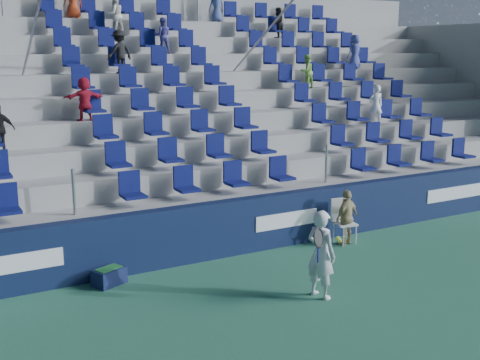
# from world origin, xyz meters

# --- Properties ---
(ground) EXTENTS (70.00, 70.00, 0.00)m
(ground) POSITION_xyz_m (0.00, 0.00, 0.00)
(ground) COLOR #2E6C50
(ground) RESTS_ON ground
(sponsor_wall) EXTENTS (24.00, 0.32, 1.20)m
(sponsor_wall) POSITION_xyz_m (0.00, 3.15, 0.60)
(sponsor_wall) COLOR #111C3E
(sponsor_wall) RESTS_ON ground
(grandstand) EXTENTS (24.00, 8.17, 6.63)m
(grandstand) POSITION_xyz_m (-0.01, 8.24, 2.14)
(grandstand) COLOR #9D9D98
(grandstand) RESTS_ON ground
(tennis_player) EXTENTS (0.69, 0.67, 1.59)m
(tennis_player) POSITION_xyz_m (0.48, 0.37, 0.80)
(tennis_player) COLOR silver
(tennis_player) RESTS_ON ground
(line_judge_chair) EXTENTS (0.52, 0.54, 1.02)m
(line_judge_chair) POSITION_xyz_m (2.78, 2.66, 0.58)
(line_judge_chair) COLOR white
(line_judge_chair) RESTS_ON ground
(line_judge) EXTENTS (0.80, 0.50, 1.26)m
(line_judge) POSITION_xyz_m (2.78, 2.50, 0.63)
(line_judge) COLOR tan
(line_judge) RESTS_ON ground
(ball_bin) EXTENTS (0.68, 0.57, 0.33)m
(ball_bin) POSITION_xyz_m (-2.64, 2.75, 0.18)
(ball_bin) COLOR #10183B
(ball_bin) RESTS_ON ground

